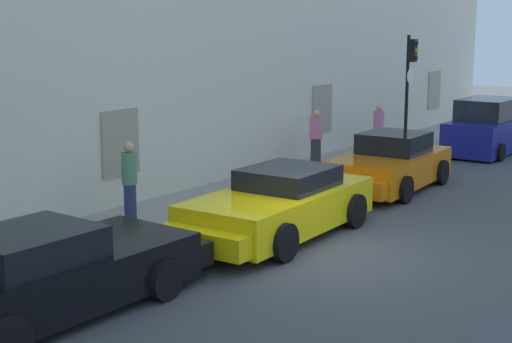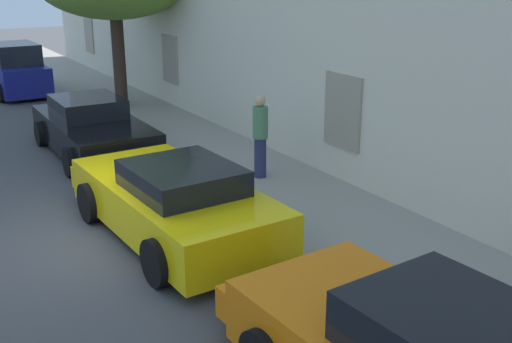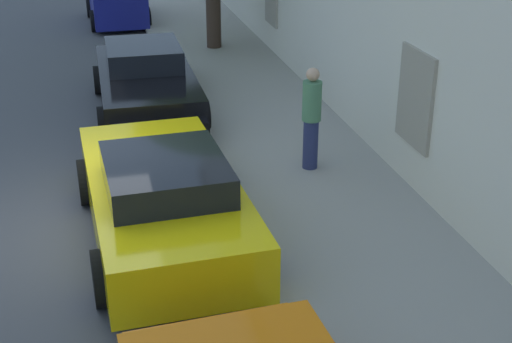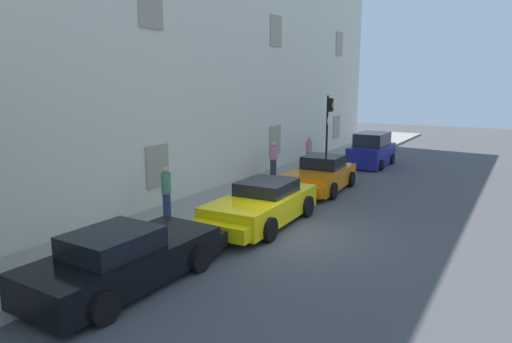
% 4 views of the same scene
% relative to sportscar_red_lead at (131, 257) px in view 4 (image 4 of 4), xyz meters
% --- Properties ---
extents(ground_plane, '(80.00, 80.00, 0.00)m').
position_rel_sportscar_red_lead_xyz_m(ground_plane, '(4.79, -1.61, -0.59)').
color(ground_plane, '#444447').
extents(sidewalk, '(60.00, 3.04, 0.14)m').
position_rel_sportscar_red_lead_xyz_m(sidewalk, '(4.79, 2.18, -0.52)').
color(sidewalk, gray).
rests_on(sidewalk, ground).
extents(building_facade, '(43.08, 4.39, 11.92)m').
position_rel_sportscar_red_lead_xyz_m(building_facade, '(4.79, 5.64, 5.39)').
color(building_facade, beige).
rests_on(building_facade, ground).
extents(sportscar_red_lead, '(5.02, 2.16, 1.35)m').
position_rel_sportscar_red_lead_xyz_m(sportscar_red_lead, '(0.00, 0.00, 0.00)').
color(sportscar_red_lead, black).
rests_on(sportscar_red_lead, ground).
extents(sportscar_yellow_flank, '(5.05, 2.36, 1.35)m').
position_rel_sportscar_red_lead_xyz_m(sportscar_yellow_flank, '(5.14, -0.31, 0.03)').
color(sportscar_yellow_flank, yellow).
rests_on(sportscar_yellow_flank, ground).
extents(sportscar_white_middle, '(4.59, 2.35, 1.44)m').
position_rel_sportscar_red_lead_xyz_m(sportscar_white_middle, '(10.52, -0.06, 0.03)').
color(sportscar_white_middle, orange).
rests_on(sportscar_white_middle, ground).
extents(hatchback_distant, '(3.82, 1.93, 1.82)m').
position_rel_sportscar_red_lead_xyz_m(hatchback_distant, '(17.51, -0.16, 0.22)').
color(hatchback_distant, navy).
rests_on(hatchback_distant, ground).
extents(traffic_light, '(0.44, 0.36, 3.76)m').
position_rel_sportscar_red_lead_xyz_m(traffic_light, '(13.89, 0.96, 2.11)').
color(traffic_light, black).
rests_on(traffic_light, sidewalk).
extents(pedestrian_admiring, '(0.47, 0.47, 1.58)m').
position_rel_sportscar_red_lead_xyz_m(pedestrian_admiring, '(14.77, 2.38, 0.36)').
color(pedestrian_admiring, '#4C7F59').
rests_on(pedestrian_admiring, sidewalk).
extents(pedestrian_strolling, '(0.32, 0.32, 1.74)m').
position_rel_sportscar_red_lead_xyz_m(pedestrian_strolling, '(3.76, 2.35, 0.46)').
color(pedestrian_strolling, navy).
rests_on(pedestrian_strolling, sidewalk).
extents(pedestrian_bystander, '(0.49, 0.49, 1.63)m').
position_rel_sportscar_red_lead_xyz_m(pedestrian_bystander, '(11.73, 2.84, 0.38)').
color(pedestrian_bystander, '#333338').
rests_on(pedestrian_bystander, sidewalk).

